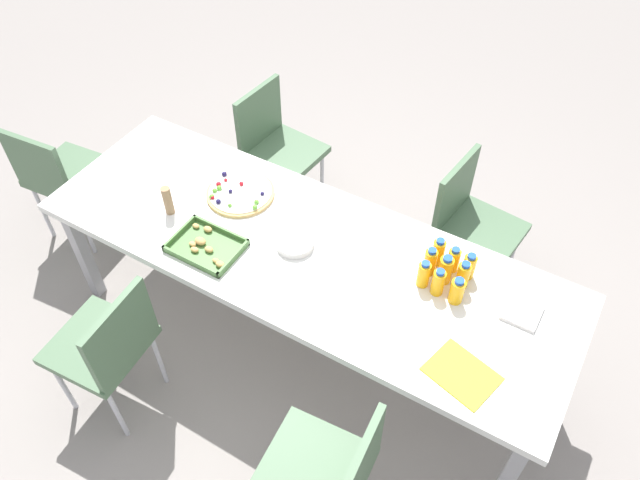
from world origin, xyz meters
The scene contains 22 objects.
ground_plane centered at (0.00, 0.00, 0.00)m, with size 12.00×12.00×0.00m, color gray.
party_table centered at (0.00, 0.00, 0.67)m, with size 2.53×0.85×0.72m.
chair_near_left centered at (-0.55, -0.78, 0.50)m, with size 0.44×0.44×0.83m.
chair_far_right centered at (0.55, 0.76, 0.50)m, with size 0.43×0.43×0.83m.
chair_near_right centered at (0.69, -0.80, 0.50)m, with size 0.44×0.44×0.83m.
chair_far_left centered at (-0.58, 0.77, 0.50)m, with size 0.43×0.43×0.83m.
chair_end centered at (1.59, 0.05, 0.50)m, with size 0.43×0.43×0.83m.
juice_bottle_0 centered at (-0.71, -0.22, 0.79)m, with size 0.06×0.06×0.14m.
juice_bottle_1 centered at (-0.64, -0.23, 0.78)m, with size 0.05×0.05×0.13m.
juice_bottle_2 centered at (-0.56, -0.23, 0.79)m, with size 0.06×0.06×0.15m.
juice_bottle_3 centered at (-0.71, -0.16, 0.79)m, with size 0.06×0.06×0.15m.
juice_bottle_4 centered at (-0.63, -0.15, 0.79)m, with size 0.06×0.06×0.15m.
juice_bottle_5 centered at (-0.55, -0.16, 0.79)m, with size 0.05×0.05×0.15m.
juice_bottle_6 centered at (-0.71, -0.07, 0.79)m, with size 0.06×0.06×0.14m.
juice_bottle_7 centered at (-0.63, -0.07, 0.79)m, with size 0.06×0.06×0.14m.
juice_bottle_8 centered at (-0.56, -0.08, 0.79)m, with size 0.05×0.05×0.14m.
fruit_pizza centered at (0.45, -0.14, 0.74)m, with size 0.34×0.34×0.05m.
snack_tray centered at (0.38, 0.23, 0.73)m, with size 0.32×0.24×0.04m.
plate_stack centered at (0.04, 0.01, 0.74)m, with size 0.17×0.17×0.03m.
napkin_stack centered at (-0.98, -0.15, 0.73)m, with size 0.15×0.15×0.02m, color white.
cardboard_tube centered at (0.67, 0.13, 0.80)m, with size 0.04×0.04×0.16m, color #9E7A56.
paper_folder centered at (-0.87, 0.25, 0.73)m, with size 0.26×0.20×0.01m, color yellow.
Camera 1 is at (-1.03, 1.59, 2.85)m, focal length 34.88 mm.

